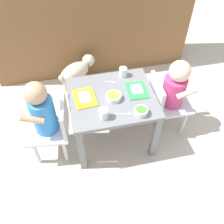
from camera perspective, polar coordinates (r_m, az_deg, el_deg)
The scene contains 14 objects.
ground_plane at distance 1.96m, azimuth 0.00°, elevation -5.61°, with size 7.00×7.00×0.00m, color beige.
kitchen_cabinet_back at distance 2.39m, azimuth -5.33°, elevation 20.82°, with size 1.84×0.35×0.99m, color brown.
dining_table at distance 1.68m, azimuth 0.00°, elevation 1.68°, with size 0.58×0.50×0.44m.
seated_child_left at distance 1.62m, azimuth -15.44°, elevation -0.46°, with size 0.31×0.31×0.67m.
seated_child_right at distance 1.80m, azimuth 14.03°, elevation 5.13°, with size 0.29×0.29×0.63m.
dog at distance 2.24m, azimuth -8.27°, elevation 9.36°, with size 0.37×0.31×0.30m.
food_tray_left at distance 1.62m, azimuth -6.34°, elevation 3.32°, with size 0.15×0.20×0.02m.
food_tray_right at distance 1.67m, azimuth 5.85°, elevation 5.15°, with size 0.14×0.18×0.02m.
water_cup_left at distance 1.48m, azimuth -1.94°, elevation -0.51°, with size 0.06×0.06×0.07m.
water_cup_right at distance 1.77m, azimuth 2.60°, elevation 9.24°, with size 0.06×0.06×0.07m.
cereal_bowl_right_side at distance 1.52m, azimuth 6.86°, elevation 0.15°, with size 0.08×0.08×0.04m.
cereal_bowl_left_side at distance 1.60m, azimuth 0.38°, elevation 3.58°, with size 0.10×0.10×0.03m.
spoon_by_left_tray at distance 1.73m, azimuth -0.37°, elevation 7.00°, with size 0.10×0.04×0.01m.
spoon_by_right_tray at distance 1.52m, azimuth 3.12°, elevation -0.51°, with size 0.10×0.03×0.01m.
Camera 1 is at (-0.25, -1.13, 1.58)m, focal length 38.99 mm.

